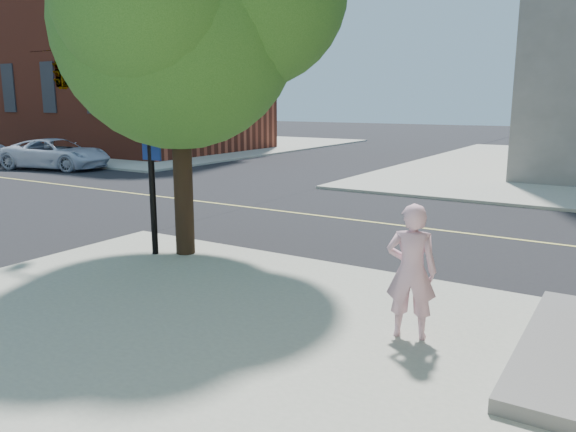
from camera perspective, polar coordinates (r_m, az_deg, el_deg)
The scene contains 9 objects.
ground at distance 14.11m, azimuth -11.53°, elevation -2.43°, with size 140.00×140.00×0.00m, color black.
road_ew at distance 17.57m, azimuth -1.45°, elevation 0.57°, with size 140.00×9.00×0.01m, color black.
road_ns at distance 18.26m, azimuth -24.21°, elevation -0.03°, with size 9.00×140.00×0.01m, color black.
sidewalk_nw at distance 45.30m, azimuth -14.19°, elevation 7.05°, with size 26.00×25.00×0.12m, color #A2A190.
church at distance 40.77m, azimuth -15.31°, elevation 16.57°, with size 15.20×12.00×14.40m.
office_block at distance 52.63m, azimuth -21.47°, elevation 17.10°, with size 12.00×14.08×18.00m.
man_on_phone at distance 7.95m, azimuth 12.32°, elevation -5.46°, with size 0.69×0.45×1.89m, color #DAA2B2.
signal_pole at distance 13.84m, azimuth -20.81°, elevation 13.17°, with size 4.12×0.47×4.65m.
car_a at distance 30.45m, azimuth -22.32°, elevation 5.81°, with size 2.49×5.41×1.50m, color silver.
Camera 1 is at (9.47, -9.91, 3.36)m, focal length 35.28 mm.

